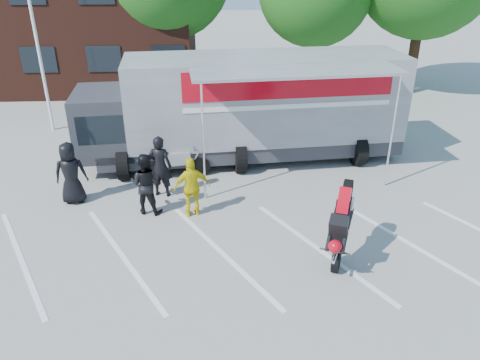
{
  "coord_description": "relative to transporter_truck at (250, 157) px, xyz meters",
  "views": [
    {
      "loc": [
        0.11,
        -8.42,
        6.68
      ],
      "look_at": [
        0.72,
        2.35,
        1.3
      ],
      "focal_mm": 35.0,
      "sensor_mm": 36.0,
      "label": 1
    }
  ],
  "objects": [
    {
      "name": "ground",
      "position": [
        -1.32,
        -6.72,
        0.0
      ],
      "size": [
        100.0,
        100.0,
        0.0
      ],
      "primitive_type": "plane",
      "color": "gray",
      "rests_on": "ground"
    },
    {
      "name": "parking_bay_lines",
      "position": [
        -1.32,
        -5.72,
        0.01
      ],
      "size": [
        18.09,
        13.33,
        0.01
      ],
      "primitive_type": "cube",
      "rotation": [
        0.0,
        0.0,
        0.52
      ],
      "color": "white",
      "rests_on": "ground"
    },
    {
      "name": "office_building",
      "position": [
        -11.32,
        11.28,
        3.5
      ],
      "size": [
        18.0,
        8.0,
        7.0
      ],
      "primitive_type": "cube",
      "color": "#441F15",
      "rests_on": "ground"
    },
    {
      "name": "transporter_truck",
      "position": [
        0.0,
        0.0,
        0.0
      ],
      "size": [
        11.59,
        6.35,
        3.55
      ],
      "primitive_type": null,
      "rotation": [
        0.0,
        0.0,
        0.09
      ],
      "color": "gray",
      "rests_on": "ground"
    },
    {
      "name": "parked_motorcycle",
      "position": [
        -2.47,
        -1.5,
        0.0
      ],
      "size": [
        2.3,
        1.11,
        1.15
      ],
      "primitive_type": null,
      "rotation": [
        0.0,
        0.0,
        1.75
      ],
      "color": "silver",
      "rests_on": "ground"
    },
    {
      "name": "stunt_bike_rider",
      "position": [
        1.76,
        -5.88,
        0.0
      ],
      "size": [
        1.5,
        2.02,
        2.16
      ],
      "primitive_type": null,
      "rotation": [
        0.0,
        0.0,
        -0.4
      ],
      "color": "black",
      "rests_on": "ground"
    },
    {
      "name": "spectator_leather_a",
      "position": [
        -5.35,
        -2.89,
        0.92
      ],
      "size": [
        0.96,
        0.69,
        1.83
      ],
      "primitive_type": "imported",
      "rotation": [
        0.0,
        0.0,
        3.27
      ],
      "color": "black",
      "rests_on": "ground"
    },
    {
      "name": "spectator_leather_b",
      "position": [
        -2.84,
        -2.63,
        0.94
      ],
      "size": [
        0.76,
        0.58,
        1.88
      ],
      "primitive_type": "imported",
      "rotation": [
        0.0,
        0.0,
        2.94
      ],
      "color": "black",
      "rests_on": "ground"
    },
    {
      "name": "spectator_leather_c",
      "position": [
        -3.15,
        -3.61,
        0.88
      ],
      "size": [
        0.99,
        0.85,
        1.76
      ],
      "primitive_type": "imported",
      "rotation": [
        0.0,
        0.0,
        2.9
      ],
      "color": "black",
      "rests_on": "ground"
    },
    {
      "name": "spectator_hivis",
      "position": [
        -1.87,
        -3.85,
        0.86
      ],
      "size": [
        1.07,
        0.64,
        1.71
      ],
      "primitive_type": "imported",
      "rotation": [
        0.0,
        0.0,
        3.38
      ],
      "color": "yellow",
      "rests_on": "ground"
    }
  ]
}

